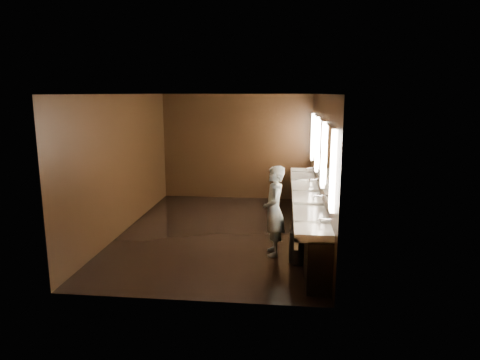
# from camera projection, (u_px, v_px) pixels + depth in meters

# --- Properties ---
(floor) EXTENTS (6.00, 6.00, 0.00)m
(floor) POSITION_uv_depth(u_px,v_px,m) (220.00, 232.00, 8.84)
(floor) COLOR black
(floor) RESTS_ON ground
(ceiling) EXTENTS (4.00, 6.00, 0.02)m
(ceiling) POSITION_uv_depth(u_px,v_px,m) (219.00, 94.00, 8.28)
(ceiling) COLOR #2D2D2B
(ceiling) RESTS_ON wall_back
(wall_back) EXTENTS (4.00, 0.02, 2.80)m
(wall_back) POSITION_uv_depth(u_px,v_px,m) (237.00, 147.00, 11.49)
(wall_back) COLOR black
(wall_back) RESTS_ON floor
(wall_front) EXTENTS (4.00, 0.02, 2.80)m
(wall_front) POSITION_uv_depth(u_px,v_px,m) (185.00, 203.00, 5.64)
(wall_front) COLOR black
(wall_front) RESTS_ON floor
(wall_left) EXTENTS (0.02, 6.00, 2.80)m
(wall_left) POSITION_uv_depth(u_px,v_px,m) (124.00, 163.00, 8.77)
(wall_left) COLOR black
(wall_left) RESTS_ON floor
(wall_right) EXTENTS (0.02, 6.00, 2.80)m
(wall_right) POSITION_uv_depth(u_px,v_px,m) (321.00, 167.00, 8.35)
(wall_right) COLOR black
(wall_right) RESTS_ON floor
(sink_counter) EXTENTS (0.55, 5.40, 1.01)m
(sink_counter) POSITION_uv_depth(u_px,v_px,m) (309.00, 211.00, 8.56)
(sink_counter) COLOR black
(sink_counter) RESTS_ON floor
(mirror_band) EXTENTS (0.06, 5.03, 1.15)m
(mirror_band) POSITION_uv_depth(u_px,v_px,m) (320.00, 149.00, 8.29)
(mirror_band) COLOR #FAE3C5
(mirror_band) RESTS_ON wall_right
(person) EXTENTS (0.44, 0.62, 1.59)m
(person) POSITION_uv_depth(u_px,v_px,m) (274.00, 211.00, 7.48)
(person) COLOR #9AC3E6
(person) RESTS_ON floor
(trash_bin) EXTENTS (0.46, 0.46, 0.54)m
(trash_bin) POSITION_uv_depth(u_px,v_px,m) (300.00, 247.00, 7.20)
(trash_bin) COLOR black
(trash_bin) RESTS_ON floor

